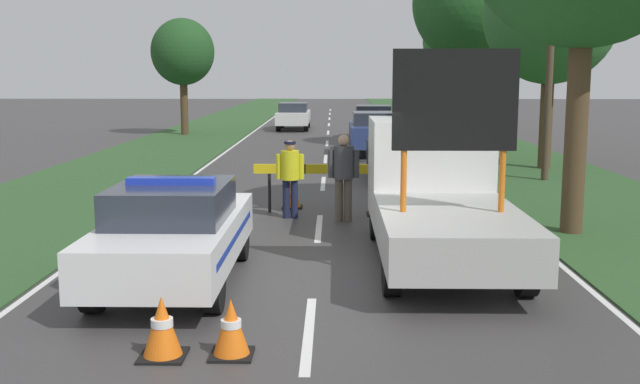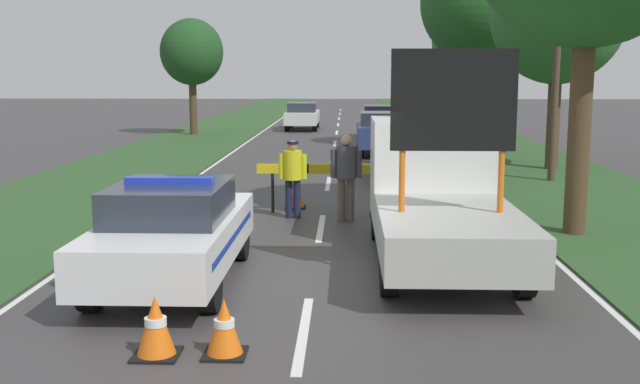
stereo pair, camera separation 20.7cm
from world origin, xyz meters
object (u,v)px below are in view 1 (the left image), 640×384
(queued_car_hatch_blue, at_px, (375,132))
(utility_pole, at_px, (551,38))
(police_car, at_px, (174,232))
(traffic_cone_near_police, at_px, (292,194))
(road_barrier, at_px, (332,172))
(roadside_tree_mid_left, at_px, (551,14))
(queued_car_van_white, at_px, (294,115))
(work_truck, at_px, (436,189))
(roadside_tree_near_left, at_px, (183,52))
(traffic_cone_behind_barrier, at_px, (153,224))
(queued_car_sedan_silver, at_px, (373,122))
(traffic_cone_centre_front, at_px, (162,327))
(traffic_cone_lane_edge, at_px, (231,328))
(roadside_tree_far_left, at_px, (469,3))
(queued_car_sedan_black, at_px, (400,152))
(roadside_tree_mid_right, at_px, (456,41))
(traffic_cone_near_truck, at_px, (378,200))
(pedestrian_civilian, at_px, (344,171))
(police_officer, at_px, (290,172))

(queued_car_hatch_blue, xyz_separation_m, utility_pole, (4.49, -7.18, 3.18))
(police_car, height_order, traffic_cone_near_police, police_car)
(road_barrier, bearing_deg, roadside_tree_mid_left, 46.82)
(traffic_cone_near_police, relative_size, queued_car_van_white, 0.14)
(work_truck, relative_size, queued_car_van_white, 1.25)
(police_car, height_order, roadside_tree_near_left, roadside_tree_near_left)
(traffic_cone_behind_barrier, bearing_deg, queued_car_sedan_silver, 76.75)
(queued_car_sedan_silver, height_order, roadside_tree_near_left, roadside_tree_near_left)
(traffic_cone_centre_front, relative_size, traffic_cone_lane_edge, 1.06)
(work_truck, relative_size, utility_pole, 0.73)
(traffic_cone_centre_front, xyz_separation_m, roadside_tree_far_left, (7.10, 22.36, 5.41))
(roadside_tree_near_left, xyz_separation_m, utility_pole, (13.49, -15.93, -0.05))
(roadside_tree_near_left, bearing_deg, traffic_cone_near_police, -72.34)
(roadside_tree_near_left, distance_m, utility_pole, 20.88)
(traffic_cone_centre_front, distance_m, traffic_cone_behind_barrier, 5.91)
(traffic_cone_behind_barrier, relative_size, queued_car_sedan_black, 0.15)
(police_car, height_order, roadside_tree_mid_right, roadside_tree_mid_right)
(roadside_tree_near_left, bearing_deg, queued_car_van_white, 35.99)
(traffic_cone_near_truck, relative_size, traffic_cone_behind_barrier, 1.04)
(roadside_tree_mid_right, bearing_deg, traffic_cone_centre_front, -104.53)
(traffic_cone_near_truck, height_order, queued_car_sedan_silver, queued_car_sedan_silver)
(pedestrian_civilian, xyz_separation_m, roadside_tree_near_left, (-7.65, 21.95, 3.00))
(queued_car_hatch_blue, bearing_deg, roadside_tree_near_left, -44.22)
(pedestrian_civilian, bearing_deg, traffic_cone_near_police, 147.24)
(pedestrian_civilian, bearing_deg, roadside_tree_mid_right, 96.19)
(road_barrier, distance_m, roadside_tree_mid_left, 11.05)
(traffic_cone_lane_edge, xyz_separation_m, roadside_tree_near_left, (-6.34, 29.50, 3.74))
(roadside_tree_mid_right, bearing_deg, queued_car_hatch_blue, -114.44)
(roadside_tree_mid_left, bearing_deg, road_barrier, -131.38)
(road_barrier, bearing_deg, pedestrian_civilian, -77.76)
(traffic_cone_near_police, distance_m, traffic_cone_lane_edge, 9.10)
(roadside_tree_near_left, bearing_deg, roadside_tree_far_left, -29.53)
(traffic_cone_lane_edge, relative_size, roadside_tree_far_left, 0.08)
(traffic_cone_centre_front, xyz_separation_m, queued_car_sedan_black, (3.80, 14.28, 0.43))
(pedestrian_civilian, relative_size, roadside_tree_far_left, 0.22)
(road_barrier, bearing_deg, police_officer, -144.52)
(queued_car_sedan_black, xyz_separation_m, queued_car_hatch_blue, (-0.40, 6.51, 0.07))
(police_officer, bearing_deg, utility_pole, -155.79)
(roadside_tree_mid_right, bearing_deg, traffic_cone_behind_barrier, -110.63)
(police_car, xyz_separation_m, queued_car_sedan_silver, (4.15, 24.74, 0.02))
(pedestrian_civilian, relative_size, traffic_cone_behind_barrier, 2.85)
(police_car, height_order, queued_car_van_white, police_car)
(queued_car_van_white, height_order, roadside_tree_mid_left, roadside_tree_mid_left)
(traffic_cone_lane_edge, bearing_deg, police_officer, 88.63)
(traffic_cone_near_police, relative_size, queued_car_sedan_black, 0.15)
(police_car, relative_size, roadside_tree_mid_right, 0.71)
(queued_car_van_white, bearing_deg, queued_car_sedan_silver, 125.24)
(queued_car_hatch_blue, relative_size, roadside_tree_mid_right, 0.67)
(work_truck, relative_size, roadside_tree_near_left, 1.00)
(pedestrian_civilian, height_order, queued_car_sedan_black, pedestrian_civilian)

